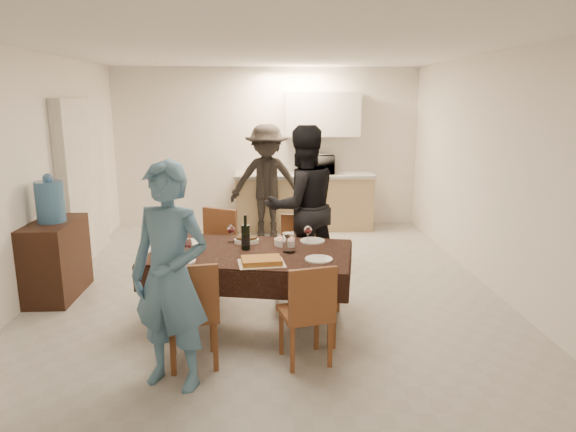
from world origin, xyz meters
name	(u,v)px	position (x,y,z in m)	size (l,w,h in m)	color
floor	(269,286)	(0.00, 0.00, 0.00)	(5.00, 6.00, 0.02)	#A9A9A4
ceiling	(267,49)	(0.00, 0.00, 2.60)	(5.00, 6.00, 0.02)	white
wall_back	(267,148)	(0.00, 3.00, 1.30)	(5.00, 0.02, 2.60)	white
wall_front	(271,254)	(0.00, -3.00, 1.30)	(5.00, 0.02, 2.60)	white
wall_left	(34,175)	(-2.50, 0.00, 1.30)	(0.02, 6.00, 2.60)	white
wall_right	(493,172)	(2.50, 0.00, 1.30)	(0.02, 6.00, 2.60)	white
stub_partition	(83,180)	(-2.42, 1.20, 1.05)	(0.15, 1.40, 2.10)	silver
kitchen_base_cabinet	(304,203)	(0.60, 2.68, 0.43)	(2.20, 0.60, 0.86)	tan
kitchen_worktop	(304,175)	(0.60, 2.68, 0.89)	(2.24, 0.64, 0.05)	#A5A6A1
upper_cabinet	(322,114)	(0.90, 2.82, 1.85)	(1.20, 0.34, 0.70)	white
dining_table	(251,254)	(-0.17, -0.98, 0.68)	(1.99, 1.39, 0.71)	black
chair_near_left	(190,304)	(-0.62, -1.82, 0.54)	(0.47, 0.47, 0.48)	brown
chair_near_right	(306,305)	(0.28, -1.81, 0.52)	(0.47, 0.47, 0.46)	brown
chair_far_left	(210,247)	(-0.62, -0.32, 0.56)	(0.56, 0.58, 0.50)	brown
chair_far_right	(295,250)	(0.28, -0.31, 0.52)	(0.47, 0.48, 0.46)	brown
console	(56,259)	(-2.28, -0.19, 0.41)	(0.45, 0.89, 0.83)	black
water_jug	(50,202)	(-2.28, -0.19, 1.04)	(0.29, 0.29, 0.43)	teal
wine_bottle	(245,232)	(-0.22, -0.93, 0.88)	(0.08, 0.08, 0.33)	black
water_pitcher	(289,243)	(0.18, -1.03, 0.80)	(0.12, 0.12, 0.18)	white
savoury_tart	(262,261)	(-0.07, -1.36, 0.74)	(0.39, 0.29, 0.05)	#AD7F32
salad_bowl	(283,242)	(0.13, -0.80, 0.75)	(0.16, 0.16, 0.06)	white
mushroom_dish	(247,241)	(-0.22, -0.70, 0.73)	(0.22, 0.22, 0.04)	white
wine_glass_a	(187,249)	(-0.72, -1.23, 0.82)	(0.09, 0.09, 0.21)	white
wine_glass_b	(308,234)	(0.38, -0.73, 0.80)	(0.08, 0.08, 0.18)	white
wine_glass_c	(231,233)	(-0.37, -0.68, 0.80)	(0.08, 0.08, 0.18)	white
plate_near_left	(181,261)	(-0.77, -1.28, 0.72)	(0.26, 0.26, 0.01)	white
plate_near_right	(319,259)	(0.43, -1.28, 0.72)	(0.24, 0.24, 0.01)	white
plate_far_left	(191,242)	(-0.77, -0.68, 0.72)	(0.24, 0.24, 0.01)	white
plate_far_right	(312,241)	(0.43, -0.68, 0.72)	(0.24, 0.24, 0.01)	white
microwave	(317,164)	(0.81, 2.68, 1.06)	(0.55, 0.37, 0.30)	white
person_near	(170,277)	(-0.72, -2.03, 0.84)	(0.61, 0.40, 1.68)	teal
person_far	(302,207)	(0.38, 0.07, 0.91)	(0.88, 0.69, 1.82)	black
person_kitchen	(267,181)	(-0.01, 2.23, 0.86)	(1.11, 0.64, 1.73)	black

